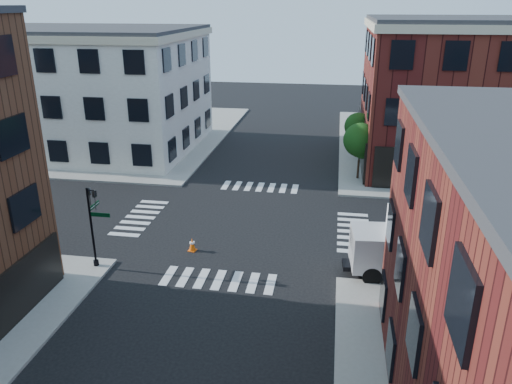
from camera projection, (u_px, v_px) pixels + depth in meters
The scene contains 9 objects.
ground at pixel (243, 224), 32.18m from camera, with size 120.00×120.00×0.00m, color black.
sidewalk_ne at pixel (496, 149), 48.37m from camera, with size 30.00×30.00×0.15m, color gray.
sidewalk_nw at pixel (91, 132), 54.67m from camera, with size 30.00×30.00×0.15m, color gray.
building_nw at pixel (79, 90), 47.82m from camera, with size 22.00×16.00×11.00m, color silver.
tree_near at pixel (361, 142), 39.12m from camera, with size 2.69×2.69×4.49m.
tree_far at pixel (358, 128), 44.76m from camera, with size 2.43×2.43×4.07m.
signal_pole at pixel (93, 218), 26.01m from camera, with size 1.29×1.24×4.60m.
box_truck at pixel (432, 244), 25.41m from camera, with size 8.07×3.02×3.58m.
traffic_cone at pixel (192, 245), 28.64m from camera, with size 0.51×0.51×0.79m.
Camera 1 is at (5.50, -28.82, 13.42)m, focal length 35.00 mm.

